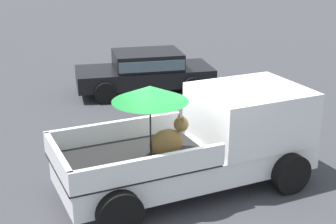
% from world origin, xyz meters
% --- Properties ---
extents(ground_plane, '(80.00, 80.00, 0.00)m').
position_xyz_m(ground_plane, '(0.00, 0.00, 0.00)').
color(ground_plane, '#38383D').
extents(pickup_truck_main, '(5.16, 2.52, 2.29)m').
position_xyz_m(pickup_truck_main, '(0.44, 0.02, 0.98)').
color(pickup_truck_main, black).
rests_on(pickup_truck_main, ground).
extents(parked_sedan_near, '(4.50, 2.43, 1.33)m').
position_xyz_m(parked_sedan_near, '(1.28, 6.41, 0.74)').
color(parked_sedan_near, black).
rests_on(parked_sedan_near, ground).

